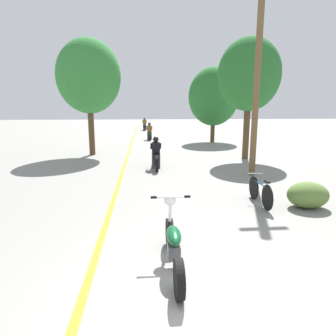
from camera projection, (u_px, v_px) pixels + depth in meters
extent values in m
plane|color=gray|center=(204.00, 304.00, 4.12)|extent=(120.00, 120.00, 0.00)
cube|color=yellow|center=(128.00, 155.00, 16.63)|extent=(0.14, 48.00, 0.01)
cylinder|color=brown|center=(257.00, 78.00, 11.11)|extent=(0.24, 0.24, 7.44)
cylinder|color=#513A23|center=(246.00, 127.00, 15.31)|extent=(0.32, 0.32, 3.24)
ellipsoid|color=#286B2D|center=(249.00, 74.00, 14.78)|extent=(3.12, 2.81, 3.58)
cylinder|color=#513A23|center=(213.00, 127.00, 22.76)|extent=(0.32, 0.32, 2.21)
ellipsoid|color=#286B2D|center=(214.00, 97.00, 22.29)|extent=(3.75, 3.37, 4.31)
cylinder|color=#513A23|center=(91.00, 126.00, 16.57)|extent=(0.32, 0.32, 3.17)
ellipsoid|color=#337F38|center=(89.00, 76.00, 16.03)|extent=(3.43, 3.09, 3.94)
ellipsoid|color=#5B7A38|center=(308.00, 195.00, 7.99)|extent=(1.10, 0.88, 0.70)
cylinder|color=black|center=(170.00, 233.00, 5.72)|extent=(0.12, 0.58, 0.58)
cylinder|color=black|center=(179.00, 279.00, 4.21)|extent=(0.12, 0.58, 0.58)
ellipsoid|color=#0C4723|center=(174.00, 235.00, 4.90)|extent=(0.24, 0.67, 0.21)
cube|color=#4C4C51|center=(174.00, 250.00, 4.96)|extent=(0.20, 0.36, 0.24)
cylinder|color=silver|center=(170.00, 216.00, 5.55)|extent=(0.06, 0.23, 0.80)
cylinder|color=silver|center=(171.00, 197.00, 5.38)|extent=(0.61, 0.04, 0.04)
cylinder|color=black|center=(154.00, 197.00, 5.36)|extent=(0.11, 0.05, 0.05)
cylinder|color=black|center=(187.00, 197.00, 5.41)|extent=(0.11, 0.05, 0.05)
sphere|color=silver|center=(170.00, 200.00, 5.49)|extent=(0.22, 0.22, 0.22)
cylinder|color=black|center=(155.00, 158.00, 13.84)|extent=(0.12, 0.68, 0.68)
cylinder|color=black|center=(157.00, 164.00, 12.41)|extent=(0.12, 0.68, 0.68)
cube|color=black|center=(156.00, 157.00, 13.09)|extent=(0.20, 0.94, 0.28)
cylinder|color=silver|center=(155.00, 143.00, 13.60)|extent=(0.50, 0.03, 0.03)
cylinder|color=#38383D|center=(153.00, 161.00, 13.07)|extent=(0.11, 0.11, 0.66)
cylinder|color=#38383D|center=(159.00, 161.00, 13.09)|extent=(0.11, 0.11, 0.66)
cube|color=black|center=(156.00, 148.00, 12.99)|extent=(0.34, 0.27, 0.52)
cylinder|color=black|center=(151.00, 146.00, 13.12)|extent=(0.08, 0.41, 0.32)
cylinder|color=black|center=(160.00, 146.00, 13.15)|extent=(0.08, 0.41, 0.32)
sphere|color=black|center=(156.00, 139.00, 12.95)|extent=(0.24, 0.24, 0.24)
cylinder|color=black|center=(149.00, 135.00, 25.08)|extent=(0.12, 0.56, 0.56)
cylinder|color=black|center=(150.00, 137.00, 23.65)|extent=(0.12, 0.56, 0.56)
cube|color=#0C4723|center=(149.00, 134.00, 24.33)|extent=(0.20, 0.94, 0.28)
cylinder|color=silver|center=(149.00, 128.00, 24.86)|extent=(0.50, 0.03, 0.03)
cylinder|color=#38383D|center=(148.00, 136.00, 24.30)|extent=(0.11, 0.11, 0.60)
cylinder|color=#38383D|center=(151.00, 136.00, 24.32)|extent=(0.11, 0.11, 0.60)
cube|color=brown|center=(149.00, 129.00, 24.23)|extent=(0.34, 0.28, 0.58)
cylinder|color=brown|center=(147.00, 128.00, 24.35)|extent=(0.08, 0.46, 0.35)
cylinder|color=brown|center=(152.00, 128.00, 24.39)|extent=(0.08, 0.46, 0.35)
sphere|color=#2D333D|center=(149.00, 124.00, 24.18)|extent=(0.25, 0.25, 0.25)
cylinder|color=black|center=(145.00, 127.00, 34.77)|extent=(0.12, 0.60, 0.60)
cylinder|color=black|center=(145.00, 128.00, 33.29)|extent=(0.12, 0.60, 0.60)
cube|color=navy|center=(145.00, 126.00, 33.99)|extent=(0.20, 0.97, 0.28)
cylinder|color=silver|center=(144.00, 122.00, 34.54)|extent=(0.50, 0.03, 0.03)
cylinder|color=#282D3D|center=(143.00, 128.00, 33.97)|extent=(0.11, 0.11, 0.62)
cylinder|color=#282D3D|center=(146.00, 128.00, 33.99)|extent=(0.11, 0.11, 0.62)
cube|color=brown|center=(145.00, 122.00, 33.89)|extent=(0.34, 0.28, 0.62)
cylinder|color=brown|center=(143.00, 122.00, 34.01)|extent=(0.08, 0.49, 0.38)
cylinder|color=brown|center=(146.00, 122.00, 34.05)|extent=(0.08, 0.49, 0.38)
sphere|color=#2D333D|center=(144.00, 119.00, 33.84)|extent=(0.21, 0.21, 0.21)
cylinder|color=black|center=(254.00, 188.00, 8.74)|extent=(0.04, 0.68, 0.68)
cylinder|color=black|center=(267.00, 198.00, 7.79)|extent=(0.04, 0.68, 0.68)
cylinder|color=#197FB2|center=(261.00, 184.00, 8.22)|extent=(0.04, 0.78, 0.04)
cylinder|color=#197FB2|center=(267.00, 189.00, 7.82)|extent=(0.03, 0.03, 0.41)
cube|color=black|center=(267.00, 182.00, 7.78)|extent=(0.10, 0.20, 0.05)
cylinder|color=#197FB2|center=(255.00, 181.00, 8.65)|extent=(0.03, 0.03, 0.44)
cylinder|color=silver|center=(255.00, 173.00, 8.60)|extent=(0.44, 0.03, 0.03)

